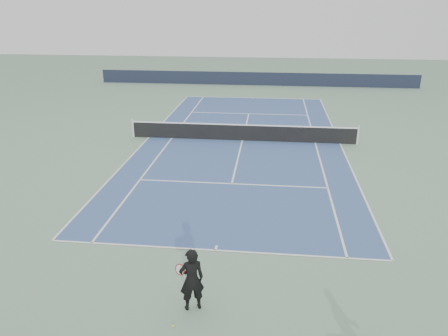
# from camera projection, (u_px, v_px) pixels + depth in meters

# --- Properties ---
(ground) EXTENTS (80.00, 80.00, 0.00)m
(ground) POSITION_uv_depth(u_px,v_px,m) (242.00, 141.00, 24.96)
(ground) COLOR gray
(court_surface) EXTENTS (10.97, 23.77, 0.01)m
(court_surface) POSITION_uv_depth(u_px,v_px,m) (242.00, 140.00, 24.96)
(court_surface) COLOR #385386
(court_surface) RESTS_ON ground
(tennis_net) EXTENTS (12.90, 0.10, 1.07)m
(tennis_net) POSITION_uv_depth(u_px,v_px,m) (242.00, 132.00, 24.78)
(tennis_net) COLOR silver
(tennis_net) RESTS_ON ground
(windscreen_far) EXTENTS (30.00, 0.25, 1.20)m
(windscreen_far) POSITION_uv_depth(u_px,v_px,m) (256.00, 79.00, 41.35)
(windscreen_far) COLOR black
(windscreen_far) RESTS_ON ground
(tennis_player) EXTENTS (0.85, 0.69, 1.75)m
(tennis_player) POSITION_uv_depth(u_px,v_px,m) (192.00, 279.00, 11.02)
(tennis_player) COLOR black
(tennis_player) RESTS_ON ground
(tennis_ball) EXTENTS (0.06, 0.06, 0.06)m
(tennis_ball) POSITION_uv_depth(u_px,v_px,m) (173.00, 326.00, 10.65)
(tennis_ball) COLOR #C9E72F
(tennis_ball) RESTS_ON ground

